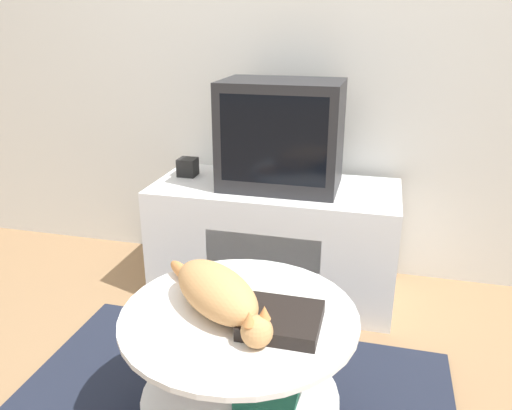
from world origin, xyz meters
name	(u,v)px	position (x,y,z in m)	size (l,w,h in m)	color
wall_back	(299,21)	(0.00, 1.37, 1.30)	(8.00, 0.05, 2.60)	silver
tv_stand	(275,239)	(-0.03, 1.01, 0.28)	(1.17, 0.53, 0.56)	white
tv	(281,135)	(-0.01, 1.02, 0.81)	(0.54, 0.37, 0.49)	#232326
speaker	(188,167)	(-0.50, 1.06, 0.60)	(0.09, 0.09, 0.09)	black
coffee_table	(240,355)	(0.07, 0.05, 0.31)	(0.73, 0.73, 0.45)	#B2B2B7
dvd_box	(281,320)	(0.21, 0.01, 0.49)	(0.23, 0.21, 0.04)	black
cat	(219,293)	(0.01, 0.04, 0.53)	(0.46, 0.41, 0.14)	tan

